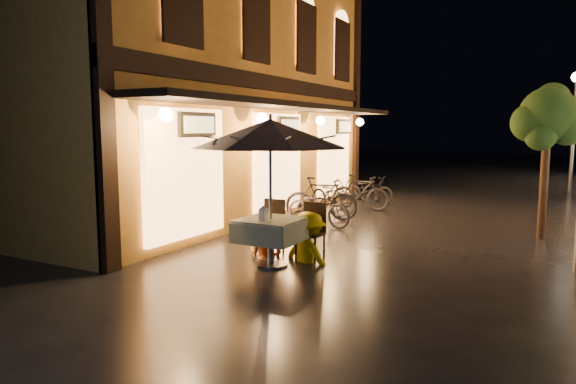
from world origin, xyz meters
The scene contains 16 objects.
ground centered at (0.00, 0.00, 0.00)m, with size 90.00×90.00×0.00m, color black.
west_building centered at (-5.72, 4.00, 3.71)m, with size 5.90×11.40×7.40m.
street_tree centered at (2.41, 4.51, 2.42)m, with size 1.43×1.20×3.15m.
streetlamp_far centered at (3.00, 14.00, 2.92)m, with size 0.36×0.36×4.23m.
cafe_table centered at (-1.42, 0.13, 0.59)m, with size 0.99×0.99×0.78m.
patio_umbrella centered at (-1.42, 0.13, 2.15)m, with size 2.56×2.56×2.46m.
cafe_chair_left centered at (-1.82, 0.87, 0.54)m, with size 0.42×0.42×0.97m.
cafe_chair_right centered at (-1.02, 0.87, 0.54)m, with size 0.42×0.42×0.97m.
table_lantern centered at (-1.42, -0.10, 0.92)m, with size 0.16×0.16×0.25m.
person_orange centered at (-1.82, 0.65, 0.68)m, with size 0.66×0.52×1.36m, color orange.
person_yellow centered at (-1.01, 0.71, 0.82)m, with size 1.06×0.61×1.64m, color #D4B200.
bicycle_0 centered at (-2.18, 3.63, 0.45)m, with size 0.59×1.70×0.89m, color black.
bicycle_1 centered at (-2.46, 4.39, 0.54)m, with size 0.50×1.78×1.07m, color black.
bicycle_2 centered at (-2.73, 5.77, 0.45)m, with size 0.60×1.72×0.91m, color black.
bicycle_3 centered at (-2.17, 6.40, 0.49)m, with size 0.46×1.63×0.98m, color black.
bicycle_4 centered at (-2.41, 7.78, 0.41)m, with size 0.55×1.57×0.82m, color black.
Camera 1 is at (2.69, -6.95, 2.21)m, focal length 32.00 mm.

